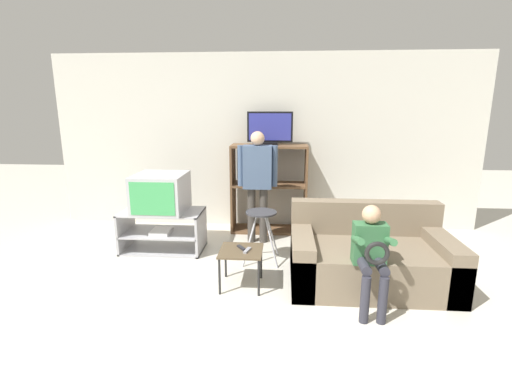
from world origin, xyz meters
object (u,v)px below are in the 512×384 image
television_main (161,193)px  remote_control_black (241,248)px  television_flat (270,129)px  media_shelf (269,188)px  tv_stand (163,231)px  remote_control_white (247,250)px  person_standing_adult (258,177)px  snack_table (241,254)px  folding_stool (261,220)px  person_seated_child (371,250)px  couch (369,258)px

television_main → remote_control_black: bearing=-38.2°
television_flat → media_shelf: bearing=-105.0°
tv_stand → television_main: (0.00, -0.00, 0.51)m
media_shelf → television_flat: television_flat is taller
television_main → media_shelf: media_shelf is taller
tv_stand → television_flat: size_ratio=1.59×
television_main → remote_control_black: television_main is taller
tv_stand → television_flat: (1.35, 0.89, 1.26)m
remote_control_black → remote_control_white: bearing=-78.1°
remote_control_black → television_flat: bearing=49.0°
person_standing_adult → television_main: bearing=-162.5°
remote_control_black → remote_control_white: (0.07, -0.06, 0.00)m
tv_stand → snack_table: tv_stand is taller
remote_control_black → person_standing_adult: size_ratio=0.09×
folding_stool → remote_control_black: size_ratio=4.36×
media_shelf → remote_control_black: size_ratio=8.99×
person_standing_adult → person_seated_child: person_standing_adult is taller
media_shelf → couch: 1.99m
television_main → remote_control_black: 1.48m
television_flat → person_standing_adult: (-0.14, -0.51, -0.60)m
television_main → television_flat: size_ratio=1.00×
television_flat → remote_control_white: bearing=-94.7°
remote_control_black → couch: 1.36m
remote_control_white → folding_stool: bearing=97.3°
media_shelf → remote_control_white: size_ratio=8.99×
folding_stool → person_seated_child: bearing=-44.3°
media_shelf → remote_control_white: bearing=-94.6°
television_flat → couch: television_flat is taller
television_flat → remote_control_black: size_ratio=4.52×
remote_control_black → media_shelf: bearing=49.1°
folding_stool → remote_control_black: folding_stool is taller
folding_stool → remote_control_white: bearing=-98.3°
remote_control_black → person_seated_child: size_ratio=0.15×
snack_table → person_seated_child: size_ratio=0.45×
folding_stool → remote_control_black: (-0.17, -0.62, -0.10)m
media_shelf → folding_stool: media_shelf is taller
tv_stand → folding_stool: folding_stool is taller
television_main → person_seated_child: bearing=-28.8°
media_shelf → remote_control_black: media_shelf is taller
tv_stand → television_main: television_main is taller
tv_stand → remote_control_white: 1.54m
couch → person_seated_child: (-0.13, -0.57, 0.31)m
television_main → tv_stand: bearing=180.0°
media_shelf → remote_control_black: bearing=-96.9°
person_standing_adult → television_flat: bearing=74.4°
media_shelf → couch: media_shelf is taller
media_shelf → person_standing_adult: 0.56m
media_shelf → folding_stool: bearing=-92.2°
person_standing_adult → remote_control_white: bearing=-90.4°
television_flat → person_standing_adult: size_ratio=0.43×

